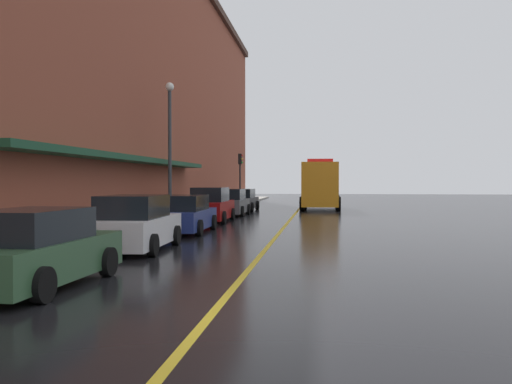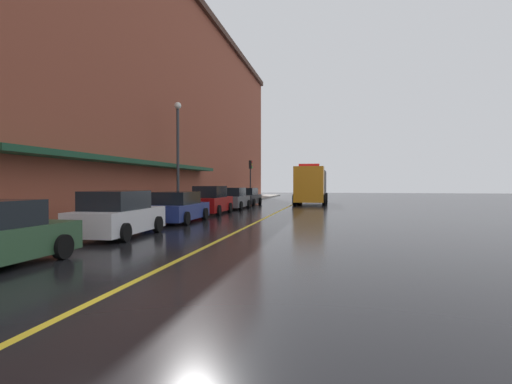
{
  "view_description": "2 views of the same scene",
  "coord_description": "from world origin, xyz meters",
  "px_view_note": "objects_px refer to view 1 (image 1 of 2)",
  "views": [
    {
      "loc": [
        1.73,
        -8.39,
        2.1
      ],
      "look_at": [
        -1.51,
        18.21,
        1.57
      ],
      "focal_mm": 38.3,
      "sensor_mm": 36.0,
      "label": 1
    },
    {
      "loc": [
        3.92,
        -6.28,
        1.95
      ],
      "look_at": [
        -2.76,
        28.09,
        1.22
      ],
      "focal_mm": 29.03,
      "sensor_mm": 36.0,
      "label": 2
    }
  ],
  "objects_px": {
    "parked_car_1": "(135,224)",
    "parked_car_3": "(211,206)",
    "parked_car_5": "(242,200)",
    "parked_car_2": "(183,215)",
    "parked_car_4": "(230,203)",
    "parking_meter_0": "(31,224)",
    "parked_car_0": "(37,250)",
    "utility_truck": "(321,186)",
    "traffic_light_near": "(240,169)",
    "street_lamp_left": "(170,136)",
    "parking_meter_1": "(213,197)"
  },
  "relations": [
    {
      "from": "parked_car_4",
      "to": "traffic_light_near",
      "type": "bearing_deg",
      "value": 6.57
    },
    {
      "from": "parked_car_1",
      "to": "parking_meter_0",
      "type": "bearing_deg",
      "value": 155.05
    },
    {
      "from": "parked_car_0",
      "to": "traffic_light_near",
      "type": "xyz_separation_m",
      "value": [
        -1.42,
        36.22,
        2.42
      ]
    },
    {
      "from": "parking_meter_0",
      "to": "street_lamp_left",
      "type": "relative_size",
      "value": 0.19
    },
    {
      "from": "parked_car_5",
      "to": "parking_meter_1",
      "type": "height_order",
      "value": "parked_car_5"
    },
    {
      "from": "parked_car_5",
      "to": "parking_meter_1",
      "type": "relative_size",
      "value": 3.22
    },
    {
      "from": "parked_car_2",
      "to": "traffic_light_near",
      "type": "xyz_separation_m",
      "value": [
        -1.4,
        24.67,
        2.43
      ]
    },
    {
      "from": "parked_car_0",
      "to": "parked_car_2",
      "type": "xyz_separation_m",
      "value": [
        -0.02,
        11.55,
        -0.01
      ]
    },
    {
      "from": "parked_car_2",
      "to": "parked_car_0",
      "type": "bearing_deg",
      "value": 179.17
    },
    {
      "from": "street_lamp_left",
      "to": "parking_meter_1",
      "type": "bearing_deg",
      "value": 85.63
    },
    {
      "from": "parked_car_5",
      "to": "traffic_light_near",
      "type": "bearing_deg",
      "value": 11.26
    },
    {
      "from": "parked_car_4",
      "to": "utility_truck",
      "type": "bearing_deg",
      "value": -31.83
    },
    {
      "from": "parked_car_4",
      "to": "utility_truck",
      "type": "height_order",
      "value": "utility_truck"
    },
    {
      "from": "parked_car_4",
      "to": "parking_meter_0",
      "type": "xyz_separation_m",
      "value": [
        -1.47,
        -20.3,
        0.29
      ]
    },
    {
      "from": "parked_car_0",
      "to": "utility_truck",
      "type": "xyz_separation_m",
      "value": [
        5.47,
        31.37,
        1.01
      ]
    },
    {
      "from": "street_lamp_left",
      "to": "parked_car_2",
      "type": "bearing_deg",
      "value": -68.53
    },
    {
      "from": "parked_car_1",
      "to": "parked_car_3",
      "type": "bearing_deg",
      "value": -2.04
    },
    {
      "from": "parked_car_4",
      "to": "parked_car_1",
      "type": "bearing_deg",
      "value": -179.54
    },
    {
      "from": "parked_car_3",
      "to": "utility_truck",
      "type": "distance_m",
      "value": 15.09
    },
    {
      "from": "parking_meter_0",
      "to": "traffic_light_near",
      "type": "height_order",
      "value": "traffic_light_near"
    },
    {
      "from": "parked_car_1",
      "to": "traffic_light_near",
      "type": "relative_size",
      "value": 1.07
    },
    {
      "from": "parked_car_2",
      "to": "parked_car_4",
      "type": "relative_size",
      "value": 1.15
    },
    {
      "from": "parked_car_3",
      "to": "parking_meter_1",
      "type": "xyz_separation_m",
      "value": [
        -1.4,
        7.27,
        0.23
      ]
    },
    {
      "from": "parked_car_3",
      "to": "utility_truck",
      "type": "xyz_separation_m",
      "value": [
        5.55,
        14.0,
        0.91
      ]
    },
    {
      "from": "parking_meter_0",
      "to": "parking_meter_1",
      "type": "xyz_separation_m",
      "value": [
        0.0,
        22.2,
        0.0
      ]
    },
    {
      "from": "utility_truck",
      "to": "parking_meter_0",
      "type": "relative_size",
      "value": 6.02
    },
    {
      "from": "parked_car_1",
      "to": "parking_meter_0",
      "type": "distance_m",
      "value": 3.7
    },
    {
      "from": "parked_car_1",
      "to": "parked_car_2",
      "type": "distance_m",
      "value": 5.7
    },
    {
      "from": "parking_meter_1",
      "to": "street_lamp_left",
      "type": "relative_size",
      "value": 0.19
    },
    {
      "from": "parked_car_0",
      "to": "parked_car_5",
      "type": "distance_m",
      "value": 28.11
    },
    {
      "from": "parking_meter_0",
      "to": "parked_car_2",
      "type": "bearing_deg",
      "value": 80.89
    },
    {
      "from": "parked_car_3",
      "to": "parked_car_5",
      "type": "relative_size",
      "value": 1.07
    },
    {
      "from": "parked_car_1",
      "to": "parked_car_2",
      "type": "height_order",
      "value": "parked_car_1"
    },
    {
      "from": "parked_car_5",
      "to": "parked_car_2",
      "type": "bearing_deg",
      "value": -178.37
    },
    {
      "from": "parked_car_2",
      "to": "parking_meter_1",
      "type": "relative_size",
      "value": 3.58
    },
    {
      "from": "parked_car_5",
      "to": "parked_car_3",
      "type": "bearing_deg",
      "value": -178.64
    },
    {
      "from": "parking_meter_0",
      "to": "street_lamp_left",
      "type": "bearing_deg",
      "value": 92.4
    },
    {
      "from": "parked_car_5",
      "to": "parked_car_4",
      "type": "bearing_deg",
      "value": -178.16
    },
    {
      "from": "parked_car_4",
      "to": "parking_meter_1",
      "type": "height_order",
      "value": "parked_car_4"
    },
    {
      "from": "parking_meter_0",
      "to": "parked_car_4",
      "type": "bearing_deg",
      "value": 85.86
    },
    {
      "from": "parked_car_0",
      "to": "parked_car_3",
      "type": "xyz_separation_m",
      "value": [
        -0.07,
        17.37,
        0.1
      ]
    },
    {
      "from": "parked_car_1",
      "to": "parked_car_4",
      "type": "bearing_deg",
      "value": -2.3
    },
    {
      "from": "parking_meter_0",
      "to": "parking_meter_1",
      "type": "bearing_deg",
      "value": 90.0
    },
    {
      "from": "parked_car_4",
      "to": "street_lamp_left",
      "type": "relative_size",
      "value": 0.6
    },
    {
      "from": "parked_car_1",
      "to": "street_lamp_left",
      "type": "xyz_separation_m",
      "value": [
        -2.03,
        10.94,
        3.61
      ]
    },
    {
      "from": "parked_car_3",
      "to": "parked_car_0",
      "type": "bearing_deg",
      "value": 179.64
    },
    {
      "from": "parked_car_0",
      "to": "parked_car_3",
      "type": "bearing_deg",
      "value": 1.56
    },
    {
      "from": "parked_car_1",
      "to": "parking_meter_0",
      "type": "height_order",
      "value": "parked_car_1"
    },
    {
      "from": "parked_car_0",
      "to": "parked_car_2",
      "type": "height_order",
      "value": "parked_car_0"
    },
    {
      "from": "parked_car_2",
      "to": "parked_car_3",
      "type": "relative_size",
      "value": 1.04
    }
  ]
}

